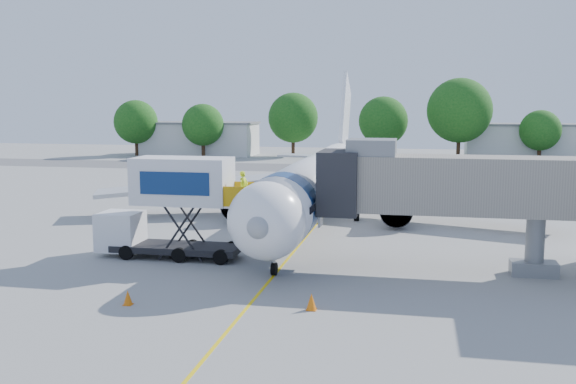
% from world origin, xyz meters
% --- Properties ---
extents(ground, '(160.00, 160.00, 0.00)m').
position_xyz_m(ground, '(0.00, 0.00, 0.00)').
color(ground, gray).
rests_on(ground, ground).
extents(guidance_line, '(0.15, 70.00, 0.01)m').
position_xyz_m(guidance_line, '(0.00, 0.00, 0.01)').
color(guidance_line, yellow).
rests_on(guidance_line, ground).
extents(taxiway_strip, '(120.00, 10.00, 0.01)m').
position_xyz_m(taxiway_strip, '(0.00, 42.00, 0.00)').
color(taxiway_strip, '#59595B').
rests_on(taxiway_strip, ground).
extents(aircraft, '(34.17, 37.73, 11.35)m').
position_xyz_m(aircraft, '(0.00, 4.12, 2.95)').
color(aircraft, white).
rests_on(aircraft, ground).
extents(jet_bridge, '(13.90, 3.20, 6.60)m').
position_xyz_m(jet_bridge, '(7.99, -7.00, 4.34)').
color(jet_bridge, gray).
rests_on(jet_bridge, ground).
extents(catering_hiloader, '(8.50, 2.44, 5.50)m').
position_xyz_m(catering_hiloader, '(-6.27, -7.00, 2.76)').
color(catering_hiloader, black).
rests_on(catering_hiloader, ground).
extents(ground_tug, '(3.48, 2.32, 1.28)m').
position_xyz_m(ground_tug, '(-2.87, -16.70, 0.67)').
color(ground_tug, silver).
rests_on(ground_tug, ground).
extents(safety_cone_a, '(0.44, 0.44, 0.70)m').
position_xyz_m(safety_cone_a, '(2.66, -14.39, 0.33)').
color(safety_cone_a, orange).
rests_on(safety_cone_a, ground).
extents(safety_cone_b, '(0.39, 0.39, 0.63)m').
position_xyz_m(safety_cone_b, '(-5.00, -15.26, 0.30)').
color(safety_cone_b, orange).
rests_on(safety_cone_b, ground).
extents(outbuilding_left, '(18.40, 8.40, 5.30)m').
position_xyz_m(outbuilding_left, '(-28.00, 60.00, 2.66)').
color(outbuilding_left, silver).
rests_on(outbuilding_left, ground).
extents(outbuilding_right, '(16.40, 7.40, 5.30)m').
position_xyz_m(outbuilding_right, '(22.00, 62.00, 2.66)').
color(outbuilding_right, silver).
rests_on(outbuilding_right, ground).
extents(tree_a, '(6.91, 6.91, 8.81)m').
position_xyz_m(tree_a, '(-37.21, 56.05, 5.35)').
color(tree_a, '#382314').
rests_on(tree_a, ground).
extents(tree_b, '(6.45, 6.45, 8.23)m').
position_xyz_m(tree_b, '(-25.79, 55.26, 4.99)').
color(tree_b, '#382314').
rests_on(tree_b, ground).
extents(tree_c, '(7.81, 7.81, 9.96)m').
position_xyz_m(tree_c, '(-12.42, 59.54, 6.04)').
color(tree_c, '#382314').
rests_on(tree_c, ground).
extents(tree_d, '(7.32, 7.32, 9.33)m').
position_xyz_m(tree_d, '(1.64, 57.76, 5.66)').
color(tree_d, '#382314').
rests_on(tree_d, ground).
extents(tree_e, '(9.38, 9.38, 11.96)m').
position_xyz_m(tree_e, '(12.61, 57.40, 7.26)').
color(tree_e, '#382314').
rests_on(tree_e, ground).
extents(tree_f, '(5.79, 5.79, 7.38)m').
position_xyz_m(tree_f, '(23.87, 57.55, 4.47)').
color(tree_f, '#382314').
rests_on(tree_f, ground).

